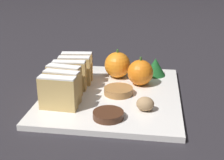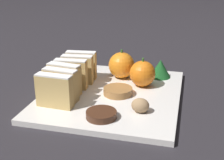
% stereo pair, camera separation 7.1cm
% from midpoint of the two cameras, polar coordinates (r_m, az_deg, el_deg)
% --- Properties ---
extents(ground_plane, '(6.00, 6.00, 0.00)m').
position_cam_midpoint_polar(ground_plane, '(0.73, 2.80, -3.13)').
color(ground_plane, '#28262B').
extents(serving_platter, '(0.31, 0.36, 0.01)m').
position_cam_midpoint_polar(serving_platter, '(0.73, 2.81, -2.70)').
color(serving_platter, white).
rests_on(serving_platter, ground_plane).
extents(stollen_slice_front, '(0.08, 0.03, 0.07)m').
position_cam_midpoint_polar(stollen_slice_front, '(0.65, -7.40, -2.05)').
color(stollen_slice_front, tan).
rests_on(stollen_slice_front, serving_platter).
extents(stollen_slice_second, '(0.08, 0.03, 0.07)m').
position_cam_midpoint_polar(stollen_slice_second, '(0.68, -6.43, -0.93)').
color(stollen_slice_second, tan).
rests_on(stollen_slice_second, serving_platter).
extents(stollen_slice_third, '(0.08, 0.03, 0.07)m').
position_cam_midpoint_polar(stollen_slice_third, '(0.71, -5.88, 0.13)').
color(stollen_slice_third, tan).
rests_on(stollen_slice_third, serving_platter).
extents(stollen_slice_fourth, '(0.08, 0.03, 0.07)m').
position_cam_midpoint_polar(stollen_slice_fourth, '(0.74, -4.79, 1.05)').
color(stollen_slice_fourth, tan).
rests_on(stollen_slice_fourth, serving_platter).
extents(stollen_slice_fifth, '(0.08, 0.03, 0.07)m').
position_cam_midpoint_polar(stollen_slice_fifth, '(0.77, -3.74, 1.90)').
color(stollen_slice_fifth, tan).
rests_on(stollen_slice_fifth, serving_platter).
extents(stollen_slice_sixth, '(0.08, 0.03, 0.07)m').
position_cam_midpoint_polar(stollen_slice_sixth, '(0.80, -3.13, 2.71)').
color(stollen_slice_sixth, tan).
rests_on(stollen_slice_sixth, serving_platter).
extents(orange_near, '(0.06, 0.06, 0.07)m').
position_cam_midpoint_polar(orange_near, '(0.76, 8.29, 1.11)').
color(orange_near, orange).
rests_on(orange_near, serving_platter).
extents(orange_far, '(0.07, 0.07, 0.08)m').
position_cam_midpoint_polar(orange_far, '(0.81, 4.19, 2.70)').
color(orange_far, orange).
rests_on(orange_far, serving_platter).
extents(walnut, '(0.04, 0.03, 0.03)m').
position_cam_midpoint_polar(walnut, '(0.63, 8.44, -4.68)').
color(walnut, tan).
rests_on(walnut, serving_platter).
extents(chocolate_cookie, '(0.06, 0.06, 0.01)m').
position_cam_midpoint_polar(chocolate_cookie, '(0.61, 1.41, -6.40)').
color(chocolate_cookie, '#472819').
rests_on(chocolate_cookie, serving_platter).
extents(gingerbread_cookie, '(0.07, 0.07, 0.02)m').
position_cam_midpoint_polar(gingerbread_cookie, '(0.71, 3.97, -2.10)').
color(gingerbread_cookie, '#A3703D').
rests_on(gingerbread_cookie, serving_platter).
extents(evergreen_sprig, '(0.06, 0.06, 0.05)m').
position_cam_midpoint_polar(evergreen_sprig, '(0.83, 11.29, 2.05)').
color(evergreen_sprig, '#195623').
rests_on(evergreen_sprig, serving_platter).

